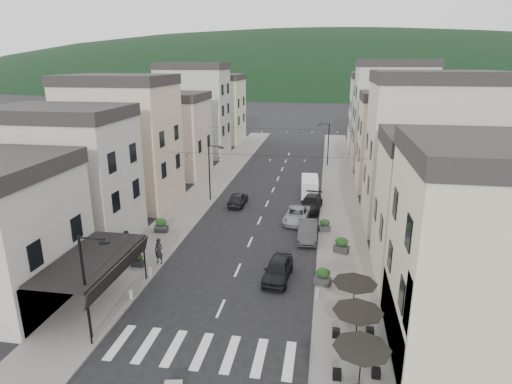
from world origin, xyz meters
TOP-DOWN VIEW (x-y plane):
  - ground at (0.00, 0.00)m, footprint 700.00×700.00m
  - sidewalk_left at (-7.50, 32.00)m, footprint 4.00×76.00m
  - sidewalk_right at (7.50, 32.00)m, footprint 4.00×76.00m
  - hill_backdrop at (0.00, 300.00)m, footprint 640.00×360.00m
  - bistro_building at (14.50, 4.00)m, footprint 10.00×8.00m
  - boutique_awning at (-7.25, 5.00)m, footprint 3.77×7.50m
  - buildings_row_left at (-14.50, 37.75)m, footprint 10.20×54.16m
  - buildings_row_right at (14.50, 36.59)m, footprint 10.20×54.16m
  - cafe_terrace at (7.70, 2.80)m, footprint 2.50×8.10m
  - streetlamp_left_near at (-5.82, 2.00)m, footprint 1.70×0.56m
  - streetlamp_left_far at (-5.82, 26.00)m, footprint 1.70×0.56m
  - streetlamp_right_far at (5.82, 44.00)m, footprint 1.70×0.56m
  - bollards at (0.00, 5.50)m, footprint 11.66×10.26m
  - bunting_near at (0.00, 22.00)m, footprint 19.00×0.28m
  - bunting_far at (0.00, 38.00)m, footprint 19.00×0.28m
  - parked_car_a at (2.97, 10.18)m, footprint 1.98×4.29m
  - parked_car_b at (4.60, 17.40)m, footprint 1.71×4.48m
  - parked_car_c at (3.44, 21.33)m, footprint 2.51×4.81m
  - parked_car_d at (4.60, 24.67)m, footprint 2.43×5.00m
  - parked_car_e at (-2.90, 25.08)m, footprint 1.64×4.02m
  - delivery_van at (4.20, 29.96)m, footprint 2.02×4.56m
  - pedestrian_a at (-5.80, 10.93)m, footprint 0.79×0.61m
  - pedestrian_b at (-8.94, 12.31)m, footprint 1.03×0.93m
  - planter_la at (-7.16, 10.22)m, footprint 0.93×0.54m
  - planter_lb at (-7.89, 16.62)m, footprint 1.16×0.71m
  - planter_ra at (6.00, 9.68)m, footprint 1.22×0.96m
  - planter_rb at (7.33, 14.93)m, footprint 1.26×0.97m
  - planter_rc at (6.00, 19.10)m, footprint 1.08×0.76m

SIDE VIEW (x-z plane):
  - ground at x=0.00m, z-range 0.00..0.00m
  - hill_backdrop at x=0.00m, z-range -35.00..35.00m
  - sidewalk_left at x=-7.50m, z-range 0.00..0.12m
  - sidewalk_right at x=7.50m, z-range 0.00..0.12m
  - bollards at x=0.00m, z-range 0.12..0.72m
  - planter_la at x=-7.16m, z-range 0.11..1.12m
  - parked_car_c at x=3.44m, z-range 0.00..1.29m
  - planter_rc at x=6.00m, z-range 0.10..1.20m
  - parked_car_e at x=-2.90m, z-range 0.00..1.37m
  - parked_car_d at x=4.60m, z-range 0.00..1.40m
  - planter_ra at x=6.00m, z-range 0.10..1.31m
  - parked_car_a at x=2.97m, z-range 0.00..1.43m
  - planter_rb at x=7.33m, z-range 0.10..1.34m
  - planter_lb at x=-7.89m, z-range 0.10..1.35m
  - parked_car_b at x=4.60m, z-range 0.00..1.46m
  - pedestrian_b at x=-8.94m, z-range 0.12..1.86m
  - delivery_van at x=4.20m, z-range -0.02..2.12m
  - pedestrian_a at x=-5.80m, z-range 0.12..2.04m
  - cafe_terrace at x=7.70m, z-range 1.09..3.62m
  - boutique_awning at x=-7.25m, z-range 1.48..4.75m
  - streetlamp_left_near at x=-5.82m, z-range 0.70..6.70m
  - streetlamp_left_far at x=-5.82m, z-range 0.70..6.70m
  - streetlamp_right_far at x=5.82m, z-range 0.70..6.70m
  - bistro_building at x=14.50m, z-range 0.00..10.00m
  - bunting_near at x=0.00m, z-range 5.34..5.96m
  - bunting_far at x=0.00m, z-range 5.34..5.96m
  - buildings_row_left at x=-14.50m, z-range -0.88..13.12m
  - buildings_row_right at x=14.50m, z-range -0.93..13.57m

